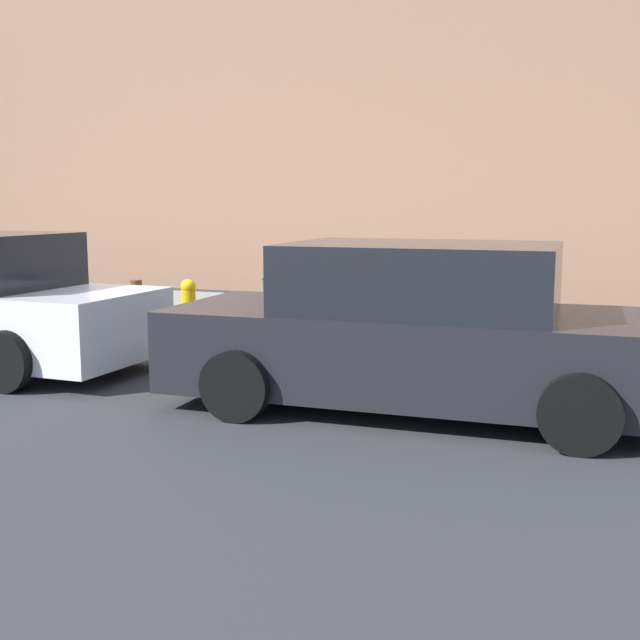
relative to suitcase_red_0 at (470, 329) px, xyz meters
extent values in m
plane|color=#333335|center=(4.05, 0.62, -0.40)|extent=(40.00, 40.00, 0.00)
cube|color=gray|center=(4.05, -1.88, -0.33)|extent=(18.00, 5.00, 0.14)
cube|color=red|center=(0.00, 0.00, 0.00)|extent=(0.45, 0.23, 0.51)
cube|color=black|center=(0.00, 0.00, 0.00)|extent=(0.45, 0.05, 0.52)
cylinder|color=gray|center=(-0.19, 0.00, 0.41)|extent=(0.02, 0.02, 0.32)
cylinder|color=gray|center=(0.19, 0.00, 0.41)|extent=(0.02, 0.02, 0.32)
cylinder|color=black|center=(0.00, 0.00, 0.57)|extent=(0.38, 0.03, 0.02)
cylinder|color=black|center=(-0.20, 0.00, -0.23)|extent=(0.04, 0.02, 0.04)
cylinder|color=black|center=(0.20, 0.00, -0.23)|extent=(0.04, 0.02, 0.04)
cube|color=#9EA0A8|center=(0.52, 0.04, 0.11)|extent=(0.48, 0.28, 0.73)
cube|color=black|center=(0.52, 0.04, 0.11)|extent=(0.48, 0.07, 0.75)
cylinder|color=gray|center=(0.32, 0.03, 0.50)|extent=(0.02, 0.02, 0.04)
cylinder|color=gray|center=(0.73, 0.05, 0.50)|extent=(0.02, 0.02, 0.04)
cylinder|color=black|center=(0.52, 0.04, 0.52)|extent=(0.41, 0.05, 0.02)
cylinder|color=black|center=(0.31, 0.03, -0.23)|extent=(0.04, 0.02, 0.04)
cylinder|color=black|center=(0.73, 0.05, -0.23)|extent=(0.04, 0.02, 0.04)
cube|color=maroon|center=(1.07, 0.10, 0.10)|extent=(0.51, 0.28, 0.71)
cube|color=black|center=(1.07, 0.10, 0.10)|extent=(0.50, 0.08, 0.72)
cylinder|color=gray|center=(0.85, 0.11, 0.47)|extent=(0.02, 0.02, 0.04)
cylinder|color=gray|center=(1.28, 0.08, 0.47)|extent=(0.02, 0.02, 0.04)
cylinder|color=black|center=(1.07, 0.10, 0.49)|extent=(0.43, 0.05, 0.02)
cylinder|color=black|center=(0.85, 0.11, -0.23)|extent=(0.05, 0.02, 0.04)
cylinder|color=black|center=(1.29, 0.08, -0.23)|extent=(0.05, 0.02, 0.04)
cube|color=#59601E|center=(1.55, -0.01, 0.00)|extent=(0.36, 0.23, 0.51)
cube|color=black|center=(1.55, -0.01, 0.00)|extent=(0.36, 0.06, 0.52)
cylinder|color=gray|center=(1.41, -0.03, 0.39)|extent=(0.02, 0.02, 0.28)
cylinder|color=gray|center=(1.70, 0.00, 0.39)|extent=(0.02, 0.02, 0.28)
cylinder|color=black|center=(1.55, -0.01, 0.53)|extent=(0.29, 0.05, 0.02)
cylinder|color=black|center=(1.40, -0.03, -0.23)|extent=(0.05, 0.02, 0.04)
cylinder|color=black|center=(1.70, 0.00, -0.23)|extent=(0.05, 0.02, 0.04)
cube|color=black|center=(2.02, 0.09, 0.10)|extent=(0.46, 0.22, 0.71)
cube|color=black|center=(2.02, 0.09, 0.10)|extent=(0.46, 0.06, 0.72)
cylinder|color=gray|center=(1.82, 0.10, 0.57)|extent=(0.02, 0.02, 0.25)
cylinder|color=gray|center=(2.21, 0.08, 0.57)|extent=(0.02, 0.02, 0.25)
cylinder|color=black|center=(2.02, 0.09, 0.70)|extent=(0.39, 0.04, 0.02)
cylinder|color=black|center=(1.82, 0.10, -0.23)|extent=(0.04, 0.02, 0.04)
cylinder|color=black|center=(2.22, 0.08, -0.23)|extent=(0.04, 0.02, 0.04)
cube|color=#0F606B|center=(2.54, 0.06, 0.00)|extent=(0.48, 0.26, 0.51)
cube|color=black|center=(2.54, 0.06, 0.00)|extent=(0.48, 0.06, 0.52)
cylinder|color=gray|center=(2.34, 0.06, 0.39)|extent=(0.02, 0.02, 0.26)
cylinder|color=gray|center=(2.75, 0.05, 0.39)|extent=(0.02, 0.02, 0.26)
cylinder|color=black|center=(2.54, 0.06, 0.52)|extent=(0.41, 0.03, 0.02)
cylinder|color=black|center=(2.33, 0.06, -0.23)|extent=(0.04, 0.02, 0.04)
cylinder|color=black|center=(2.75, 0.05, -0.23)|extent=(0.04, 0.02, 0.04)
cube|color=navy|center=(3.08, 0.02, 0.00)|extent=(0.47, 0.23, 0.50)
cube|color=black|center=(3.08, 0.02, 0.00)|extent=(0.48, 0.04, 0.51)
cylinder|color=gray|center=(2.87, 0.02, 0.27)|extent=(0.02, 0.02, 0.04)
cylinder|color=gray|center=(3.29, 0.02, 0.27)|extent=(0.02, 0.02, 0.04)
cylinder|color=black|center=(3.08, 0.02, 0.29)|extent=(0.41, 0.03, 0.02)
cylinder|color=black|center=(2.87, 0.02, -0.23)|extent=(0.04, 0.02, 0.04)
cylinder|color=black|center=(3.29, 0.02, -0.23)|extent=(0.04, 0.02, 0.04)
cylinder|color=#D89E0C|center=(3.88, 0.05, 0.03)|extent=(0.20, 0.20, 0.58)
sphere|color=#D89E0C|center=(3.88, 0.05, 0.38)|extent=(0.21, 0.21, 0.21)
cylinder|color=#D89E0C|center=(4.03, 0.05, 0.06)|extent=(0.09, 0.10, 0.09)
cylinder|color=#D89E0C|center=(3.73, 0.05, 0.06)|extent=(0.09, 0.10, 0.09)
cylinder|color=brown|center=(4.62, 0.20, 0.10)|extent=(0.16, 0.16, 0.71)
cube|color=black|center=(0.03, 2.38, 0.16)|extent=(4.74, 2.05, 0.76)
cube|color=black|center=(0.03, 2.38, 0.85)|extent=(2.50, 1.81, 0.62)
cylinder|color=black|center=(1.44, 3.38, -0.08)|extent=(0.65, 0.25, 0.64)
cylinder|color=black|center=(1.52, 1.49, -0.08)|extent=(0.65, 0.25, 0.64)
cylinder|color=black|center=(-1.45, 3.26, -0.08)|extent=(0.65, 0.25, 0.64)
cylinder|color=black|center=(-1.38, 1.38, -0.08)|extent=(0.65, 0.25, 0.64)
cylinder|color=black|center=(4.13, 3.26, -0.08)|extent=(0.64, 0.22, 0.64)
cylinder|color=black|center=(4.12, 1.51, -0.08)|extent=(0.64, 0.22, 0.64)
camera|label=1|loc=(-1.70, 9.47, 1.54)|focal=44.25mm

